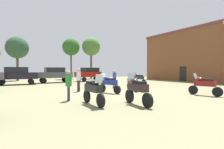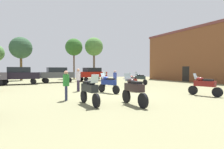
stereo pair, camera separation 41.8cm
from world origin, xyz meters
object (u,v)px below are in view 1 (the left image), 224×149
at_px(car_1, 90,73).
at_px(car_2, 55,74).
at_px(person_2, 69,83).
at_px(tree_4, 71,47).
at_px(tree_1, 91,47).
at_px(motorcycle_6, 139,78).
at_px(person_1, 114,78).
at_px(motorcycle_8, 93,90).
at_px(motorcycle_3, 132,82).
at_px(tree_3, 17,48).
at_px(brick_building, 205,55).
at_px(motorcycle_2, 204,85).
at_px(motorcycle_5, 137,90).
at_px(motorcycle_4, 109,83).
at_px(car_3, 17,74).
at_px(person_3, 79,78).
at_px(motorcycle_10, 103,79).

xyz_separation_m(car_1, car_2, (-5.29, -0.68, 0.00)).
bearing_deg(person_2, tree_4, -2.64).
height_order(car_1, tree_1, tree_1).
relative_size(motorcycle_6, person_1, 1.35).
bearing_deg(motorcycle_8, car_1, -114.35).
bearing_deg(tree_4, car_1, -85.12).
bearing_deg(person_1, motorcycle_3, -68.35).
xyz_separation_m(motorcycle_8, tree_3, (-2.53, 24.19, 4.45)).
bearing_deg(brick_building, motorcycle_2, -146.91).
bearing_deg(brick_building, tree_4, 132.87).
distance_m(motorcycle_3, motorcycle_8, 6.29).
bearing_deg(person_2, person_1, -35.10).
relative_size(motorcycle_8, person_1, 1.31).
height_order(motorcycle_5, car_2, car_2).
distance_m(motorcycle_2, car_1, 17.66).
relative_size(brick_building, motorcycle_2, 8.99).
relative_size(car_1, tree_3, 0.66).
distance_m(motorcycle_4, motorcycle_8, 4.47).
distance_m(brick_building, person_2, 23.06).
relative_size(car_3, person_2, 2.67).
height_order(person_3, tree_1, tree_1).
height_order(motorcycle_2, motorcycle_5, motorcycle_5).
relative_size(motorcycle_3, motorcycle_8, 0.99).
relative_size(motorcycle_2, person_3, 1.17).
height_order(person_1, tree_3, tree_3).
bearing_deg(person_1, tree_1, 97.82).
xyz_separation_m(motorcycle_2, tree_3, (-10.15, 24.85, 4.46)).
bearing_deg(motorcycle_2, tree_4, 80.17).
xyz_separation_m(motorcycle_8, tree_4, (6.21, 24.47, 5.13)).
height_order(motorcycle_10, car_2, car_2).
distance_m(tree_1, tree_3, 12.90).
bearing_deg(person_3, tree_1, -35.18).
bearing_deg(tree_3, tree_1, 2.52).
bearing_deg(motorcycle_4, tree_4, 64.13).
xyz_separation_m(motorcycle_8, person_2, (-0.69, 1.81, 0.23)).
bearing_deg(tree_3, motorcycle_2, -67.78).
height_order(person_1, tree_1, tree_1).
bearing_deg(motorcycle_5, car_1, 77.69).
distance_m(car_1, person_3, 12.85).
relative_size(tree_3, tree_4, 0.93).
distance_m(motorcycle_6, car_2, 11.03).
relative_size(motorcycle_5, tree_1, 0.27).
bearing_deg(car_3, person_2, -168.18).
bearing_deg(motorcycle_6, brick_building, -8.10).
relative_size(motorcycle_2, person_1, 1.28).
bearing_deg(tree_1, brick_building, -56.45).
xyz_separation_m(motorcycle_5, motorcycle_8, (-1.84, 1.02, -0.01)).
xyz_separation_m(motorcycle_4, car_3, (-5.64, 11.64, 0.46)).
bearing_deg(person_3, motorcycle_3, -123.14).
relative_size(motorcycle_4, tree_1, 0.26).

